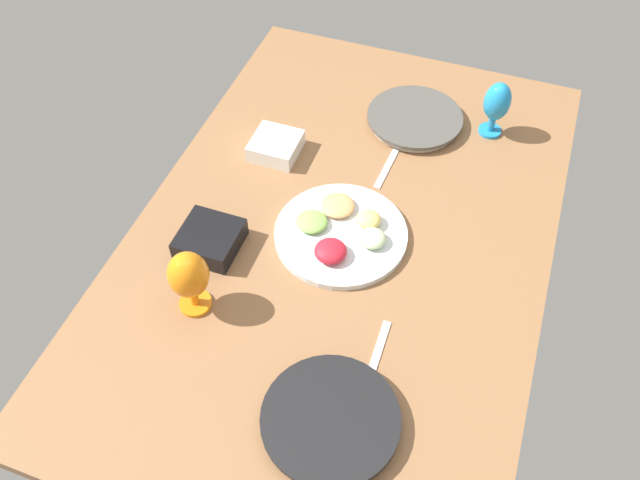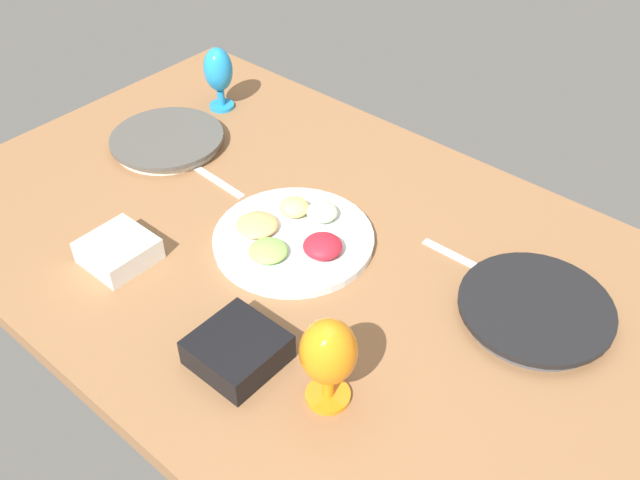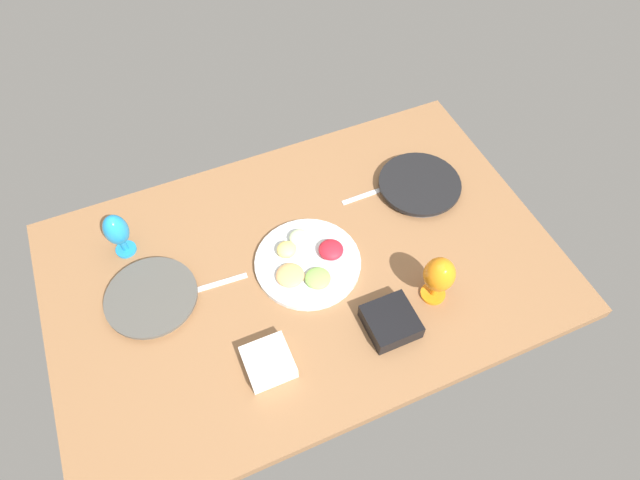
% 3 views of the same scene
% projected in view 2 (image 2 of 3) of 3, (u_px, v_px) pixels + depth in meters
% --- Properties ---
extents(ground_plane, '(1.60, 1.04, 0.04)m').
position_uv_depth(ground_plane, '(289.00, 247.00, 1.50)').
color(ground_plane, '#8C603D').
extents(dinner_plate_left, '(0.28, 0.28, 0.03)m').
position_uv_depth(dinner_plate_left, '(167.00, 141.00, 1.75)').
color(dinner_plate_left, silver).
rests_on(dinner_plate_left, ground_plane).
extents(dinner_plate_right, '(0.29, 0.29, 0.03)m').
position_uv_depth(dinner_plate_right, '(535.00, 310.00, 1.31)').
color(dinner_plate_right, '#4C4C51').
rests_on(dinner_plate_right, ground_plane).
extents(fruit_platter, '(0.34, 0.34, 0.05)m').
position_uv_depth(fruit_platter, '(294.00, 236.00, 1.47)').
color(fruit_platter, silver).
rests_on(fruit_platter, ground_plane).
extents(hurricane_glass_orange, '(0.09, 0.09, 0.18)m').
position_uv_depth(hurricane_glass_orange, '(328.00, 354.00, 1.11)').
color(hurricane_glass_orange, orange).
rests_on(hurricane_glass_orange, ground_plane).
extents(hurricane_glass_blue, '(0.08, 0.08, 0.17)m').
position_uv_depth(hurricane_glass_blue, '(218.00, 72.00, 1.84)').
color(hurricane_glass_blue, '#1F8BD1').
rests_on(hurricane_glass_blue, ground_plane).
extents(square_bowl_white, '(0.13, 0.13, 0.05)m').
position_uv_depth(square_bowl_white, '(118.00, 250.00, 1.43)').
color(square_bowl_white, white).
rests_on(square_bowl_white, ground_plane).
extents(square_bowl_black, '(0.14, 0.14, 0.06)m').
position_uv_depth(square_bowl_black, '(237.00, 349.00, 1.22)').
color(square_bowl_black, black).
rests_on(square_bowl_black, ground_plane).
extents(fork_by_left_plate, '(0.18, 0.03, 0.01)m').
position_uv_depth(fork_by_left_plate, '(217.00, 180.00, 1.65)').
color(fork_by_left_plate, silver).
rests_on(fork_by_left_plate, ground_plane).
extents(fork_by_right_plate, '(0.18, 0.02, 0.01)m').
position_uv_depth(fork_by_right_plate, '(461.00, 259.00, 1.44)').
color(fork_by_right_plate, silver).
rests_on(fork_by_right_plate, ground_plane).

